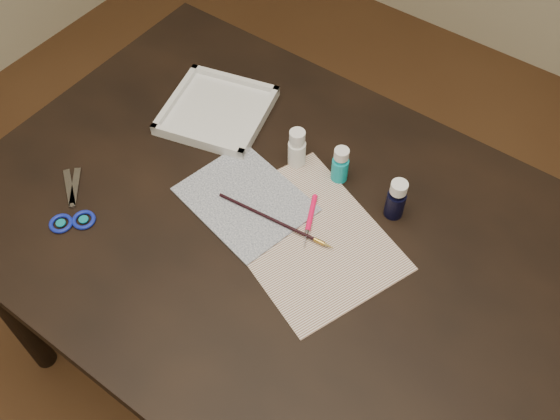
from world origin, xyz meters
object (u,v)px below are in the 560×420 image
Objects in this scene: paint_bottle_white at (297,148)px; paint_bottle_navy at (396,199)px; canvas at (245,199)px; palette_tray at (217,110)px; paper at (307,236)px; paint_bottle_cyan at (340,164)px; scissors at (69,200)px.

paint_bottle_white is 0.24m from paint_bottle_navy.
canvas is 0.26m from palette_tray.
paint_bottle_cyan is (-0.03, 0.17, 0.04)m from paper.
scissors is (-0.56, -0.37, -0.04)m from paint_bottle_navy.
paint_bottle_white is 0.24m from palette_tray.
paint_bottle_cyan is at bearing 174.40° from paint_bottle_navy.
paint_bottle_navy is (0.11, 0.15, 0.05)m from paper.
canvas is 0.37m from scissors.
paint_bottle_navy is (0.14, -0.01, 0.00)m from paint_bottle_cyan.
paper is 0.19m from paint_bottle_navy.
canvas is at bearing -37.74° from palette_tray.
paper is 1.59× the size of palette_tray.
scissors is (-0.45, -0.22, 0.00)m from paper.
paint_bottle_white is 0.49m from scissors.
scissors reaches higher than canvas.
paint_bottle_cyan is 0.14m from paint_bottle_navy.
scissors is at bearing -131.26° from paint_bottle_white.
scissors is at bearing -143.52° from canvas.
scissors is (-0.32, -0.37, -0.04)m from paint_bottle_white.
paint_bottle_cyan is at bearing 53.08° from canvas.
paint_bottle_navy reaches higher than scissors.
paint_bottle_cyan is at bearing 100.95° from paper.
palette_tray is (-0.47, 0.01, -0.03)m from paint_bottle_navy.
palette_tray is at bearing -179.05° from paint_bottle_cyan.
paint_bottle_white is at bearing -179.04° from paint_bottle_navy.
paint_bottle_white is at bearing -3.02° from palette_tray.
paint_bottle_navy is (0.24, 0.00, 0.00)m from paint_bottle_white.
paper is 0.17m from paint_bottle_cyan.
canvas is 0.21m from paint_bottle_cyan.
canvas is at bearing -108.03° from scissors.
paint_bottle_navy reaches higher than paint_bottle_cyan.
paper is 4.11× the size of paint_bottle_cyan.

